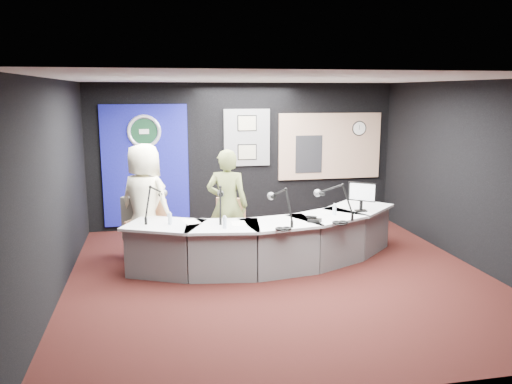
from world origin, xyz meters
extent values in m
plane|color=black|center=(0.00, 0.00, 0.00)|extent=(6.00, 6.00, 0.00)
cube|color=silver|center=(0.00, 0.00, 2.80)|extent=(6.00, 6.00, 0.02)
cube|color=black|center=(0.00, 3.00, 1.40)|extent=(6.00, 0.02, 2.80)
cube|color=black|center=(0.00, -3.00, 1.40)|extent=(6.00, 0.02, 2.80)
cube|color=black|center=(-3.00, 0.00, 1.40)|extent=(0.02, 6.00, 2.80)
cube|color=black|center=(3.00, 0.00, 1.40)|extent=(0.02, 6.00, 2.80)
cube|color=navy|center=(-1.90, 2.97, 1.25)|extent=(1.60, 0.05, 2.30)
torus|color=silver|center=(-1.90, 2.93, 1.90)|extent=(0.63, 0.07, 0.63)
cylinder|color=#0E331C|center=(-1.90, 2.94, 1.90)|extent=(0.48, 0.01, 0.48)
cube|color=slate|center=(0.05, 2.97, 1.75)|extent=(0.90, 0.04, 1.10)
cube|color=gray|center=(0.05, 2.94, 2.03)|extent=(0.34, 0.02, 0.27)
cube|color=gray|center=(0.05, 2.94, 1.47)|extent=(0.34, 0.02, 0.27)
cube|color=tan|center=(1.75, 2.97, 1.55)|extent=(2.12, 0.06, 1.32)
cube|color=beige|center=(1.75, 2.96, 1.55)|extent=(2.00, 0.02, 1.20)
cube|color=black|center=(1.30, 2.94, 1.40)|extent=(0.55, 0.02, 0.75)
cylinder|color=white|center=(2.35, 2.94, 1.90)|extent=(0.28, 0.01, 0.28)
cube|color=#686658|center=(-2.06, 1.34, 0.62)|extent=(0.47, 0.36, 0.70)
imported|color=#FFF6CB|center=(-1.90, 1.13, 0.93)|extent=(1.08, 1.01, 1.86)
imported|color=#616937|center=(-0.64, 0.89, 0.89)|extent=(0.74, 0.60, 1.77)
cube|color=black|center=(1.48, 0.65, 1.07)|extent=(0.36, 0.28, 0.30)
cube|color=black|center=(0.55, 0.14, 0.78)|extent=(0.23, 0.22, 0.05)
torus|color=black|center=(0.88, -0.02, 0.77)|extent=(0.24, 0.24, 0.04)
torus|color=black|center=(-0.01, -0.20, 0.77)|extent=(0.19, 0.19, 0.03)
cube|color=white|center=(-1.23, 0.51, 0.75)|extent=(0.30, 0.36, 0.00)
cube|color=white|center=(-0.57, 0.27, 0.75)|extent=(0.21, 0.30, 0.00)
camera|label=1|loc=(-1.72, -6.85, 2.64)|focal=36.00mm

